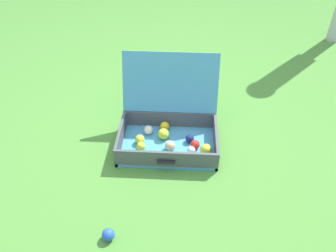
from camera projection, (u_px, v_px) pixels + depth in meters
ground_plane at (162, 145)px, 2.29m from camera, size 16.00×16.00×0.00m
open_suitcase at (169, 126)px, 2.25m from camera, size 0.64×0.58×0.52m
stray_ball_on_grass at (108, 235)px, 1.73m from camera, size 0.07×0.07×0.07m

